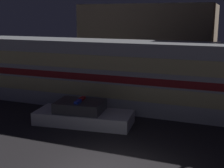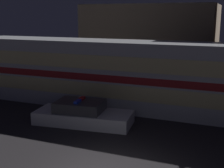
# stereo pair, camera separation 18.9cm
# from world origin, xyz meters

# --- Properties ---
(train) EXTENTS (21.52, 2.83, 3.95)m
(train) POSITION_xyz_m (-1.39, 8.33, 1.98)
(train) COLOR #B7BABF
(train) RESTS_ON ground_plane
(police_car) EXTENTS (5.08, 2.50, 1.29)m
(police_car) POSITION_xyz_m (-3.13, 4.84, 0.47)
(police_car) COLOR silver
(police_car) RESTS_ON ground_plane
(building_left) EXTENTS (10.62, 6.78, 6.28)m
(building_left) POSITION_xyz_m (-3.11, 17.74, 3.14)
(building_left) COLOR brown
(building_left) RESTS_ON ground_plane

